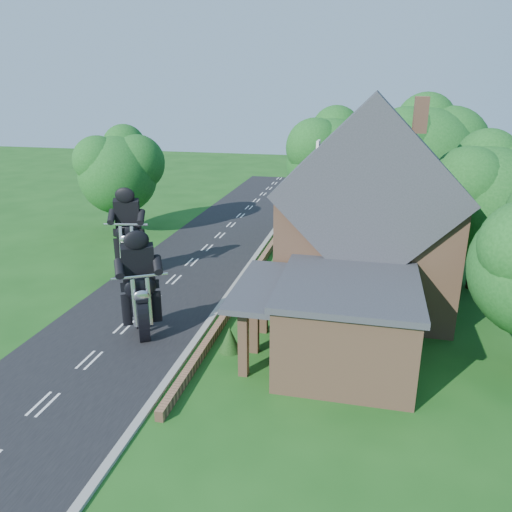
% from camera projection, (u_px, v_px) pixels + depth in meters
% --- Properties ---
extents(ground, '(120.00, 120.00, 0.00)m').
position_uv_depth(ground, '(124.00, 327.00, 22.80)').
color(ground, '#164A14').
rests_on(ground, ground).
extents(road, '(7.00, 80.00, 0.02)m').
position_uv_depth(road, '(124.00, 327.00, 22.80)').
color(road, black).
rests_on(road, ground).
extents(kerb, '(0.30, 80.00, 0.12)m').
position_uv_depth(kerb, '(200.00, 334.00, 22.01)').
color(kerb, gray).
rests_on(kerb, ground).
extents(garden_wall, '(0.30, 22.00, 0.40)m').
position_uv_depth(garden_wall, '(243.00, 290.00, 26.43)').
color(garden_wall, '#93674B').
rests_on(garden_wall, ground).
extents(house, '(9.54, 8.64, 10.24)m').
position_uv_depth(house, '(368.00, 216.00, 24.69)').
color(house, '#93674B').
rests_on(house, ground).
extents(annex, '(7.05, 5.94, 3.44)m').
position_uv_depth(annex, '(344.00, 322.00, 19.39)').
color(annex, '#93674B').
rests_on(annex, ground).
extents(tree_house_right, '(6.51, 6.00, 8.40)m').
position_uv_depth(tree_house_right, '(493.00, 194.00, 25.51)').
color(tree_house_right, black).
rests_on(tree_house_right, ground).
extents(tree_behind_house, '(7.81, 7.20, 10.08)m').
position_uv_depth(tree_behind_house, '(430.00, 154.00, 32.63)').
color(tree_behind_house, black).
rests_on(tree_behind_house, ground).
extents(tree_behind_left, '(6.94, 6.40, 9.16)m').
position_uv_depth(tree_behind_left, '(338.00, 156.00, 34.98)').
color(tree_behind_left, black).
rests_on(tree_behind_left, ground).
extents(tree_far_road, '(6.08, 5.60, 7.84)m').
position_uv_depth(tree_far_road, '(123.00, 168.00, 35.69)').
color(tree_far_road, black).
rests_on(tree_far_road, ground).
extents(shrub_a, '(0.90, 0.90, 1.10)m').
position_uv_depth(shrub_a, '(230.00, 339.00, 20.58)').
color(shrub_a, '#133310').
rests_on(shrub_a, ground).
extents(shrub_b, '(0.90, 0.90, 1.10)m').
position_uv_depth(shrub_b, '(245.00, 314.00, 22.88)').
color(shrub_b, '#133310').
rests_on(shrub_b, ground).
extents(shrub_c, '(0.90, 0.90, 1.10)m').
position_uv_depth(shrub_c, '(257.00, 293.00, 25.18)').
color(shrub_c, '#133310').
rests_on(shrub_c, ground).
extents(shrub_d, '(0.90, 0.90, 1.10)m').
position_uv_depth(shrub_d, '(275.00, 260.00, 29.79)').
color(shrub_d, '#133310').
rests_on(shrub_d, ground).
extents(shrub_e, '(0.90, 0.90, 1.10)m').
position_uv_depth(shrub_e, '(283.00, 248.00, 32.09)').
color(shrub_e, '#133310').
rests_on(shrub_e, ground).
extents(shrub_f, '(0.90, 0.90, 1.10)m').
position_uv_depth(shrub_f, '(289.00, 237.00, 34.40)').
color(shrub_f, '#133310').
rests_on(shrub_f, ground).
extents(motorcycle_lead, '(1.12, 1.55, 1.45)m').
position_uv_depth(motorcycle_lead, '(143.00, 320.00, 21.84)').
color(motorcycle_lead, black).
rests_on(motorcycle_lead, ground).
extents(motorcycle_follow, '(0.73, 1.71, 1.54)m').
position_uv_depth(motorcycle_follow, '(131.00, 262.00, 28.93)').
color(motorcycle_follow, black).
rests_on(motorcycle_follow, ground).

